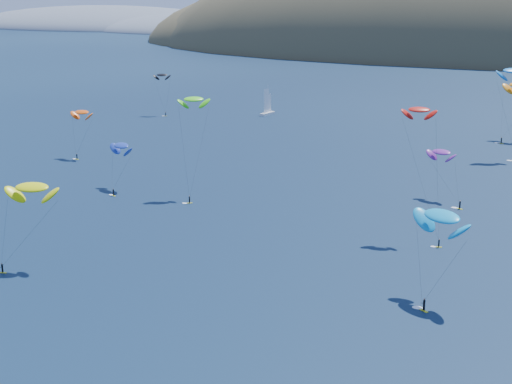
% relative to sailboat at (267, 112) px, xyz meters
% --- Properties ---
extents(headland, '(460.00, 250.00, 60.00)m').
position_rel_sailboat_xyz_m(headland, '(-391.68, 534.19, -4.33)').
color(headland, slate).
rests_on(headland, ground).
extents(sailboat, '(9.90, 8.56, 11.92)m').
position_rel_sailboat_xyz_m(sailboat, '(0.00, 0.00, 0.00)').
color(sailboat, silver).
rests_on(sailboat, ground).
extents(kitesurfer_1, '(7.93, 6.82, 15.73)m').
position_rel_sailboat_xyz_m(kitesurfer_1, '(-26.69, -89.07, 12.60)').
color(kitesurfer_1, '#C9CC16').
rests_on(kitesurfer_1, ground).
extents(kitesurfer_2, '(10.46, 10.30, 17.43)m').
position_rel_sailboat_xyz_m(kitesurfer_2, '(15.57, -166.29, 13.76)').
color(kitesurfer_2, '#C9CC16').
rests_on(kitesurfer_2, ground).
extents(kitesurfer_3, '(8.21, 13.35, 25.63)m').
position_rel_sailboat_xyz_m(kitesurfer_3, '(22.25, -112.27, 22.50)').
color(kitesurfer_3, '#C9CC16').
rests_on(kitesurfer_3, ground).
extents(kitesurfer_5, '(11.69, 12.43, 17.07)m').
position_rel_sailboat_xyz_m(kitesurfer_5, '(87.35, -154.48, 13.09)').
color(kitesurfer_5, '#C9CC16').
rests_on(kitesurfer_5, ground).
extents(kitesurfer_6, '(10.94, 12.24, 13.40)m').
position_rel_sailboat_xyz_m(kitesurfer_6, '(80.00, -94.50, 10.30)').
color(kitesurfer_6, '#C9CC16').
rests_on(kitesurfer_6, ground).
extents(kitesurfer_9, '(10.90, 10.30, 27.88)m').
position_rel_sailboat_xyz_m(kitesurfer_9, '(78.10, -122.76, 24.95)').
color(kitesurfer_9, '#C9CC16').
rests_on(kitesurfer_9, ground).
extents(kitesurfer_10, '(9.07, 12.09, 13.23)m').
position_rel_sailboat_xyz_m(kitesurfer_10, '(2.62, -114.76, 9.94)').
color(kitesurfer_10, '#C9CC16').
rests_on(kitesurfer_10, ground).
extents(kitesurfer_12, '(7.35, 6.77, 17.67)m').
position_rel_sailboat_xyz_m(kitesurfer_12, '(-39.86, -14.22, 14.82)').
color(kitesurfer_12, '#C9CC16').
rests_on(kitesurfer_12, ground).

